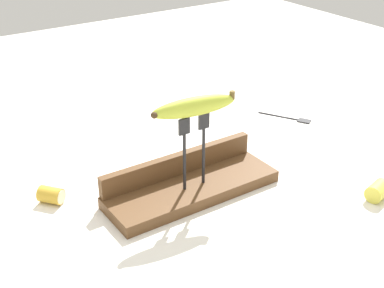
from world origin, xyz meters
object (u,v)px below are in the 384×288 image
fork_fallen_near (292,118)px  banana_chunk_far (378,191)px  banana_chunk_near (51,195)px  banana_raised_center (194,106)px  fork_stand_center (194,145)px

fork_fallen_near → banana_chunk_far: bearing=-107.9°
banana_chunk_near → fork_fallen_near: bearing=2.2°
banana_raised_center → banana_chunk_far: size_ratio=3.07×
fork_fallen_near → banana_chunk_near: size_ratio=2.29×
fork_fallen_near → banana_chunk_far: banana_chunk_far is taller
fork_fallen_near → banana_chunk_near: banana_chunk_near is taller
banana_chunk_far → fork_fallen_near: bearing=72.1°
banana_chunk_far → fork_stand_center: bearing=144.8°
fork_stand_center → fork_fallen_near: (0.47, 0.18, -0.13)m
fork_stand_center → banana_chunk_near: fork_stand_center is taller
banana_raised_center → banana_chunk_near: bearing=150.8°
banana_raised_center → fork_fallen_near: (0.47, 0.18, -0.21)m
fork_fallen_near → fork_stand_center: bearing=-158.8°
banana_raised_center → banana_chunk_near: (-0.27, 0.15, -0.20)m
fork_stand_center → banana_chunk_near: 0.33m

